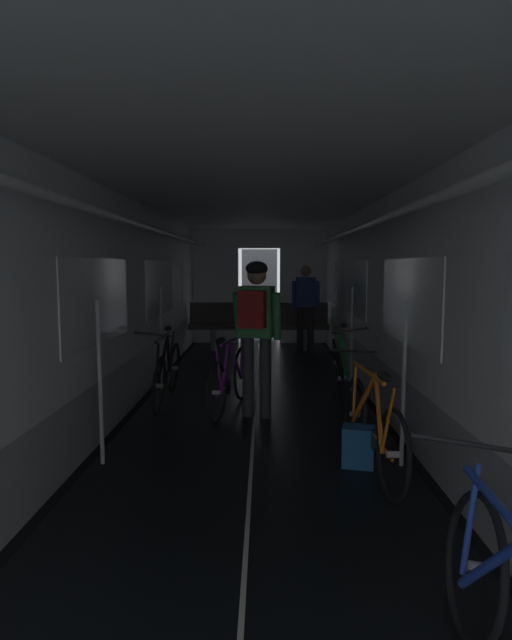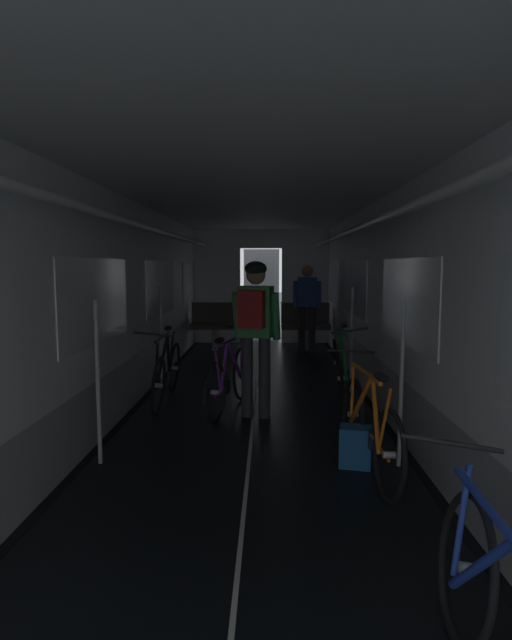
{
  "view_description": "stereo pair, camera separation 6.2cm",
  "coord_description": "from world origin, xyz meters",
  "px_view_note": "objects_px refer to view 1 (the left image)",
  "views": [
    {
      "loc": [
        0.1,
        -2.13,
        1.69
      ],
      "look_at": [
        0.0,
        4.68,
        0.96
      ],
      "focal_mm": 28.99,
      "sensor_mm": 36.0,
      "label": 1
    },
    {
      "loc": [
        0.17,
        -2.13,
        1.69
      ],
      "look_at": [
        0.0,
        4.68,
        0.96
      ],
      "focal_mm": 28.99,
      "sensor_mm": 36.0,
      "label": 2
    }
  ],
  "objects_px": {
    "backpack_on_floor": "(358,446)",
    "person_cyclist_aisle": "(256,322)",
    "bench_seat_far_right": "(304,322)",
    "person_standing_near_bench": "(306,303)",
    "bicycle_green": "(339,366)",
    "bicycle_orange": "(372,426)",
    "bench_seat_far_left": "(213,322)",
    "bicycle_black": "(167,372)",
    "bicycle_purple_in_aisle": "(230,378)"
  },
  "relations": [
    {
      "from": "bench_seat_far_left",
      "to": "person_standing_near_bench",
      "type": "distance_m",
      "value": 1.89
    },
    {
      "from": "person_cyclist_aisle",
      "to": "backpack_on_floor",
      "type": "distance_m",
      "value": 1.87
    },
    {
      "from": "person_cyclist_aisle",
      "to": "backpack_on_floor",
      "type": "height_order",
      "value": "person_cyclist_aisle"
    },
    {
      "from": "bench_seat_far_right",
      "to": "person_standing_near_bench",
      "type": "distance_m",
      "value": 0.55
    },
    {
      "from": "bicycle_green",
      "to": "person_standing_near_bench",
      "type": "height_order",
      "value": "person_standing_near_bench"
    },
    {
      "from": "bench_seat_far_right",
      "to": "person_standing_near_bench",
      "type": "xyz_separation_m",
      "value": [
        0.0,
        -0.38,
        0.41
      ]
    },
    {
      "from": "person_cyclist_aisle",
      "to": "bicycle_purple_in_aisle",
      "type": "distance_m",
      "value": 0.8
    },
    {
      "from": "person_standing_near_bench",
      "to": "backpack_on_floor",
      "type": "height_order",
      "value": "person_standing_near_bench"
    },
    {
      "from": "bicycle_black",
      "to": "bicycle_purple_in_aisle",
      "type": "bearing_deg",
      "value": -23.11
    },
    {
      "from": "bicycle_orange",
      "to": "person_standing_near_bench",
      "type": "height_order",
      "value": "person_standing_near_bench"
    },
    {
      "from": "bench_seat_far_right",
      "to": "backpack_on_floor",
      "type": "relative_size",
      "value": 2.89
    },
    {
      "from": "bicycle_orange",
      "to": "person_standing_near_bench",
      "type": "bearing_deg",
      "value": 90.82
    },
    {
      "from": "bench_seat_far_left",
      "to": "person_standing_near_bench",
      "type": "height_order",
      "value": "person_standing_near_bench"
    },
    {
      "from": "bench_seat_far_left",
      "to": "bicycle_black",
      "type": "xyz_separation_m",
      "value": [
        -0.18,
        -4.0,
        -0.19
      ]
    },
    {
      "from": "bicycle_purple_in_aisle",
      "to": "person_standing_near_bench",
      "type": "height_order",
      "value": "person_standing_near_bench"
    },
    {
      "from": "bench_seat_far_left",
      "to": "bicycle_black",
      "type": "distance_m",
      "value": 4.01
    },
    {
      "from": "bicycle_orange",
      "to": "person_standing_near_bench",
      "type": "distance_m",
      "value": 5.77
    },
    {
      "from": "bench_seat_far_left",
      "to": "bicycle_purple_in_aisle",
      "type": "height_order",
      "value": "bench_seat_far_left"
    },
    {
      "from": "bicycle_orange",
      "to": "person_cyclist_aisle",
      "type": "height_order",
      "value": "person_cyclist_aisle"
    },
    {
      "from": "bench_seat_far_left",
      "to": "bicycle_green",
      "type": "height_order",
      "value": "bicycle_green"
    },
    {
      "from": "bench_seat_far_right",
      "to": "bicycle_black",
      "type": "bearing_deg",
      "value": -116.37
    },
    {
      "from": "backpack_on_floor",
      "to": "bicycle_orange",
      "type": "bearing_deg",
      "value": -56.44
    },
    {
      "from": "bicycle_black",
      "to": "bicycle_purple_in_aisle",
      "type": "xyz_separation_m",
      "value": [
        0.8,
        -0.34,
        0.0
      ]
    },
    {
      "from": "bicycle_purple_in_aisle",
      "to": "person_standing_near_bench",
      "type": "distance_m",
      "value": 4.18
    },
    {
      "from": "bicycle_orange",
      "to": "backpack_on_floor",
      "type": "relative_size",
      "value": 4.97
    },
    {
      "from": "person_cyclist_aisle",
      "to": "bicycle_purple_in_aisle",
      "type": "bearing_deg",
      "value": 139.53
    },
    {
      "from": "bicycle_black",
      "to": "person_cyclist_aisle",
      "type": "xyz_separation_m",
      "value": [
        1.11,
        -0.6,
        0.69
      ]
    },
    {
      "from": "bench_seat_far_left",
      "to": "backpack_on_floor",
      "type": "distance_m",
      "value": 6.27
    },
    {
      "from": "bicycle_purple_in_aisle",
      "to": "person_cyclist_aisle",
      "type": "bearing_deg",
      "value": -40.47
    },
    {
      "from": "bicycle_green",
      "to": "bicycle_purple_in_aisle",
      "type": "bearing_deg",
      "value": -150.62
    },
    {
      "from": "bench_seat_far_left",
      "to": "bicycle_purple_in_aisle",
      "type": "distance_m",
      "value": 4.38
    },
    {
      "from": "bicycle_black",
      "to": "bench_seat_far_left",
      "type": "bearing_deg",
      "value": 87.39
    },
    {
      "from": "bicycle_black",
      "to": "bicycle_purple_in_aisle",
      "type": "height_order",
      "value": "bicycle_black"
    },
    {
      "from": "bench_seat_far_left",
      "to": "bicycle_orange",
      "type": "relative_size",
      "value": 0.58
    },
    {
      "from": "bench_seat_far_left",
      "to": "bench_seat_far_right",
      "type": "bearing_deg",
      "value": 0.0
    },
    {
      "from": "person_standing_near_bench",
      "to": "bench_seat_far_left",
      "type": "bearing_deg",
      "value": 168.21
    },
    {
      "from": "bench_seat_far_left",
      "to": "bicycle_purple_in_aisle",
      "type": "relative_size",
      "value": 0.59
    },
    {
      "from": "bicycle_green",
      "to": "backpack_on_floor",
      "type": "xyz_separation_m",
      "value": [
        -0.19,
        -2.43,
        -0.21
      ]
    },
    {
      "from": "bicycle_purple_in_aisle",
      "to": "bench_seat_far_right",
      "type": "bearing_deg",
      "value": 74.72
    },
    {
      "from": "person_cyclist_aisle",
      "to": "backpack_on_floor",
      "type": "xyz_separation_m",
      "value": [
        0.88,
        -1.39,
        -0.9
      ]
    },
    {
      "from": "bicycle_green",
      "to": "bicycle_orange",
      "type": "relative_size",
      "value": 1.0
    },
    {
      "from": "bench_seat_far_left",
      "to": "bicycle_black",
      "type": "height_order",
      "value": "bench_seat_far_left"
    },
    {
      "from": "person_cyclist_aisle",
      "to": "bicycle_purple_in_aisle",
      "type": "xyz_separation_m",
      "value": [
        -0.31,
        0.26,
        -0.69
      ]
    },
    {
      "from": "bicycle_black",
      "to": "backpack_on_floor",
      "type": "relative_size",
      "value": 4.97
    },
    {
      "from": "backpack_on_floor",
      "to": "person_cyclist_aisle",
      "type": "bearing_deg",
      "value": 122.36
    },
    {
      "from": "person_cyclist_aisle",
      "to": "bicycle_purple_in_aisle",
      "type": "relative_size",
      "value": 1.04
    },
    {
      "from": "person_cyclist_aisle",
      "to": "bicycle_purple_in_aisle",
      "type": "height_order",
      "value": "person_cyclist_aisle"
    },
    {
      "from": "bench_seat_far_left",
      "to": "bicycle_green",
      "type": "relative_size",
      "value": 0.58
    },
    {
      "from": "person_standing_near_bench",
      "to": "backpack_on_floor",
      "type": "bearing_deg",
      "value": -90.0
    },
    {
      "from": "bench_seat_far_left",
      "to": "person_standing_near_bench",
      "type": "xyz_separation_m",
      "value": [
        1.8,
        -0.38,
        0.41
      ]
    }
  ]
}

